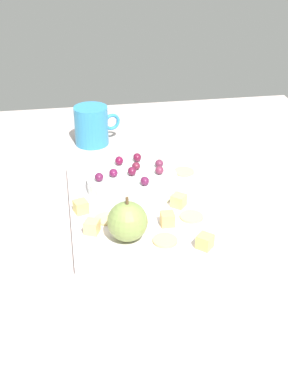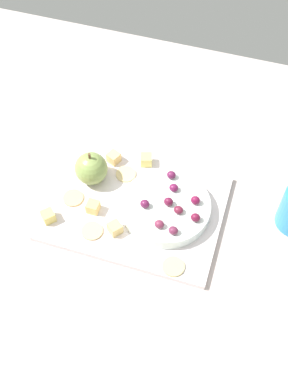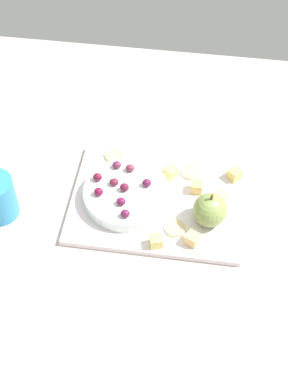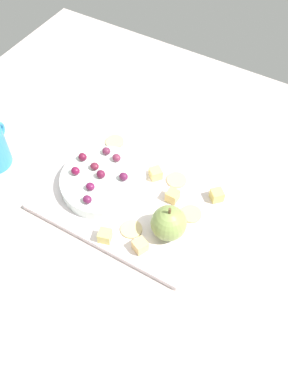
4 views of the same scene
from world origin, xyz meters
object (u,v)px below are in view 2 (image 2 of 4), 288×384
(grape_1, at_px, (195,200))
(grape_0, at_px, (159,224))
(cheese_cube_0, at_px, (146,160))
(cracker_1, at_px, (92,231))
(cheese_cube_3, at_px, (114,158))
(cracker_0, at_px, (173,266))
(grape_2, at_px, (169,201))
(grape_3, at_px, (178,210))
(grape_7, at_px, (174,188))
(cracker_2, at_px, (73,198))
(apple_whole, at_px, (91,168))
(grape_4, at_px, (145,204))
(grape_8, at_px, (173,230))
(serving_dish, at_px, (166,206))
(cheese_cube_4, at_px, (93,207))
(grape_5, at_px, (171,175))
(cheese_cube_2, at_px, (115,228))
(platter, at_px, (136,207))
(cheese_cube_1, at_px, (48,216))
(cracker_3, at_px, (126,174))
(grape_6, at_px, (196,217))

(grape_1, bearing_deg, grape_0, -125.62)
(cheese_cube_0, height_order, cracker_1, cheese_cube_0)
(cheese_cube_3, relative_size, cracker_0, 0.56)
(grape_2, xyz_separation_m, grape_3, (0.02, -0.01, -0.00))
(grape_3, bearing_deg, grape_7, 115.23)
(cracker_1, xyz_separation_m, cracker_2, (-0.06, 0.06, 0.00))
(apple_whole, relative_size, grape_4, 3.66)
(grape_8, bearing_deg, cheese_cube_3, 139.10)
(serving_dish, height_order, cracker_1, serving_dish)
(cheese_cube_0, bearing_deg, apple_whole, -142.92)
(cheese_cube_4, distance_m, grape_5, 0.16)
(cheese_cube_2, distance_m, grape_1, 0.16)
(cheese_cube_4, relative_size, grape_5, 1.27)
(cracker_1, height_order, grape_1, grape_1)
(cheese_cube_2, xyz_separation_m, grape_3, (0.10, 0.06, 0.02))
(platter, bearing_deg, cheese_cube_2, -106.12)
(apple_whole, bearing_deg, cheese_cube_2, -50.63)
(cracker_2, xyz_separation_m, grape_4, (0.14, 0.01, 0.03))
(grape_2, height_order, grape_7, grape_2)
(serving_dish, relative_size, grape_4, 9.48)
(cheese_cube_4, distance_m, grape_4, 0.10)
(cracker_2, distance_m, grape_5, 0.20)
(cheese_cube_1, xyz_separation_m, cheese_cube_4, (0.07, 0.04, 0.00))
(cracker_0, xyz_separation_m, cracker_3, (-0.15, 0.17, 0.00))
(cheese_cube_3, relative_size, cheese_cube_4, 1.00)
(platter, height_order, cheese_cube_0, cheese_cube_0)
(grape_4, bearing_deg, grape_8, -30.76)
(grape_1, bearing_deg, cracker_2, -169.15)
(cheese_cube_1, height_order, grape_8, grape_8)
(grape_5, bearing_deg, cheese_cube_1, -143.51)
(cheese_cube_1, relative_size, grape_6, 1.27)
(grape_4, height_order, grape_7, grape_4)
(cheese_cube_3, relative_size, grape_1, 1.27)
(cracker_3, relative_size, grape_2, 2.26)
(grape_0, xyz_separation_m, grape_1, (0.05, 0.07, 0.00))
(grape_4, bearing_deg, cheese_cube_1, -158.44)
(apple_whole, bearing_deg, cracker_0, -34.28)
(cracker_2, xyz_separation_m, grape_0, (0.18, -0.03, 0.03))
(cheese_cube_1, xyz_separation_m, cracker_0, (0.25, -0.03, -0.01))
(grape_5, bearing_deg, cheese_cube_3, 169.47)
(cheese_cube_1, relative_size, cracker_2, 0.56)
(cheese_cube_0, height_order, grape_8, grape_8)
(grape_5, bearing_deg, grape_1, -36.86)
(cheese_cube_1, bearing_deg, grape_2, 22.42)
(apple_whole, bearing_deg, cracker_2, -107.87)
(cracker_1, distance_m, grape_1, 0.20)
(cheese_cube_0, relative_size, grape_7, 1.27)
(cheese_cube_2, distance_m, cheese_cube_4, 0.06)
(grape_5, bearing_deg, cracker_2, -152.86)
(cracker_0, bearing_deg, cheese_cube_3, 132.70)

